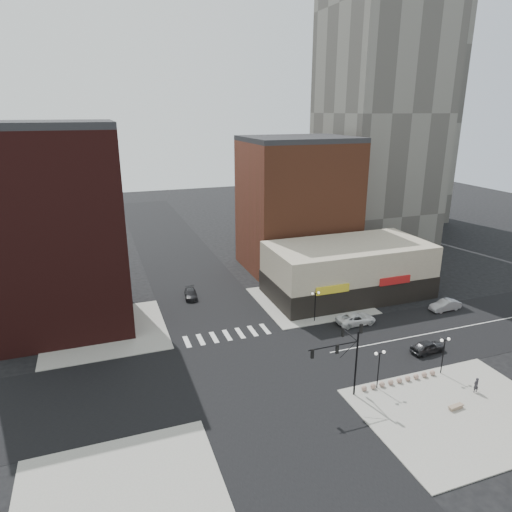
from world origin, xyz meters
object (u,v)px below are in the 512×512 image
street_lamp_ne (315,299)px  dark_sedan_east (428,347)px  traffic_signal (346,351)px  street_lamp_se_a (379,360)px  white_suv (356,319)px  stone_bench (456,407)px  silver_sedan (445,305)px  pedestrian (476,385)px  dark_sedan_north (191,294)px  street_lamp_se_b (444,347)px

street_lamp_ne → dark_sedan_east: street_lamp_ne is taller
traffic_signal → street_lamp_se_a: bearing=-2.6°
white_suv → stone_bench: size_ratio=3.23×
white_suv → silver_sedan: size_ratio=1.16×
street_lamp_se_a → pedestrian: 9.95m
dark_sedan_north → pedestrian: bearing=-50.0°
pedestrian → silver_sedan: bearing=-123.1°
street_lamp_se_a → white_suv: 14.96m
silver_sedan → street_lamp_ne: bearing=-100.5°
white_suv → dark_sedan_east: white_suv is taller
traffic_signal → street_lamp_se_a: size_ratio=1.87×
dark_sedan_east → white_suv: bearing=18.0°
white_suv → silver_sedan: bearing=-91.5°
white_suv → dark_sedan_north: white_suv is taller
dark_sedan_east → dark_sedan_north: 33.97m
street_lamp_se_b → dark_sedan_east: 5.27m
pedestrian → dark_sedan_north: bearing=-56.9°
silver_sedan → dark_sedan_north: 36.79m
traffic_signal → silver_sedan: 27.37m
street_lamp_se_b → dark_sedan_north: bearing=125.2°
dark_sedan_east → silver_sedan: size_ratio=0.93×
street_lamp_ne → dark_sedan_east: size_ratio=0.98×
dark_sedan_east → dark_sedan_north: (-22.63, 25.33, -0.10)m
dark_sedan_east → stone_bench: size_ratio=2.60×
traffic_signal → dark_sedan_east: 14.73m
traffic_signal → pedestrian: 13.85m
street_lamp_se_a → street_lamp_se_b: (8.00, 0.00, 0.00)m
street_lamp_se_a → pedestrian: street_lamp_se_a is taller
street_lamp_se_a → dark_sedan_north: street_lamp_se_a is taller
white_suv → dark_sedan_north: 24.66m
silver_sedan → pedestrian: size_ratio=2.82×
street_lamp_se_a → street_lamp_se_b: size_ratio=1.00×
traffic_signal → street_lamp_se_b: (11.76, -0.17, -1.67)m
street_lamp_se_b → dark_sedan_east: street_lamp_se_b is taller
traffic_signal → dark_sedan_east: (13.51, 4.09, -4.24)m
traffic_signal → stone_bench: size_ratio=4.76×
street_lamp_ne → white_suv: (4.84, -2.46, -2.56)m
dark_sedan_east → silver_sedan: silver_sedan is taller
dark_sedan_east → pedestrian: (-0.92, -8.21, 0.20)m
street_lamp_se_b → silver_sedan: (11.99, 13.09, -2.54)m
traffic_signal → white_suv: size_ratio=1.47×
traffic_signal → street_lamp_se_b: 11.88m
street_lamp_se_b → dark_sedan_north: (-20.89, 29.59, -2.67)m
street_lamp_se_b → dark_sedan_north: 36.32m
street_lamp_ne → white_suv: 6.00m
white_suv → stone_bench: 19.01m
traffic_signal → pedestrian: bearing=-18.1°
silver_sedan → street_lamp_se_a: bearing=-58.6°
street_lamp_ne → dark_sedan_north: size_ratio=0.97×
silver_sedan → pedestrian: (-11.17, -17.04, 0.18)m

